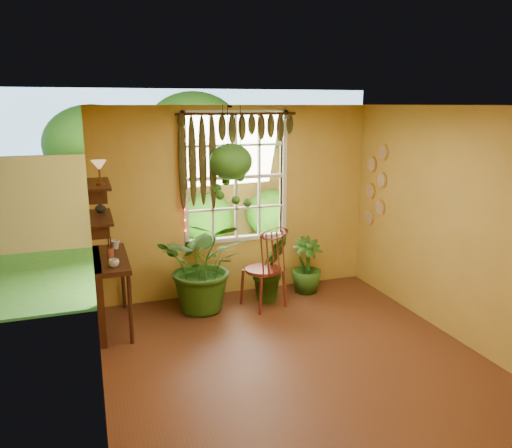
# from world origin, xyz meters

# --- Properties ---
(floor) EXTENTS (4.50, 4.50, 0.00)m
(floor) POSITION_xyz_m (0.00, 0.00, 0.00)
(floor) COLOR #5B2A1A
(floor) RESTS_ON ground
(ceiling) EXTENTS (4.50, 4.50, 0.00)m
(ceiling) POSITION_xyz_m (0.00, 0.00, 2.70)
(ceiling) COLOR silver
(ceiling) RESTS_ON wall_back
(wall_back) EXTENTS (4.00, 0.00, 4.00)m
(wall_back) POSITION_xyz_m (0.00, 2.25, 1.35)
(wall_back) COLOR gold
(wall_back) RESTS_ON floor
(wall_left) EXTENTS (0.00, 4.50, 4.50)m
(wall_left) POSITION_xyz_m (-2.00, 0.00, 1.35)
(wall_left) COLOR gold
(wall_left) RESTS_ON floor
(wall_right) EXTENTS (0.00, 4.50, 4.50)m
(wall_right) POSITION_xyz_m (2.00, 0.00, 1.35)
(wall_right) COLOR gold
(wall_right) RESTS_ON floor
(window) EXTENTS (1.52, 0.10, 1.86)m
(window) POSITION_xyz_m (0.00, 2.28, 1.70)
(window) COLOR white
(window) RESTS_ON wall_back
(valance_vine) EXTENTS (1.70, 0.12, 1.10)m
(valance_vine) POSITION_xyz_m (-0.08, 2.16, 2.28)
(valance_vine) COLOR #39190F
(valance_vine) RESTS_ON window
(string_lights) EXTENTS (0.03, 0.03, 1.54)m
(string_lights) POSITION_xyz_m (-0.76, 2.19, 1.75)
(string_lights) COLOR #FF2633
(string_lights) RESTS_ON window
(wall_plates) EXTENTS (0.04, 0.32, 1.10)m
(wall_plates) POSITION_xyz_m (1.98, 1.79, 1.55)
(wall_plates) COLOR #F8EACA
(wall_plates) RESTS_ON wall_right
(counter_ledge) EXTENTS (0.40, 1.20, 0.90)m
(counter_ledge) POSITION_xyz_m (-1.91, 1.60, 0.55)
(counter_ledge) COLOR #39190F
(counter_ledge) RESTS_ON floor
(shelf_lower) EXTENTS (0.25, 0.90, 0.04)m
(shelf_lower) POSITION_xyz_m (-1.88, 1.60, 1.40)
(shelf_lower) COLOR #39190F
(shelf_lower) RESTS_ON wall_left
(shelf_upper) EXTENTS (0.25, 0.90, 0.04)m
(shelf_upper) POSITION_xyz_m (-1.88, 1.60, 1.80)
(shelf_upper) COLOR #39190F
(shelf_upper) RESTS_ON wall_left
(backyard) EXTENTS (14.00, 10.00, 12.00)m
(backyard) POSITION_xyz_m (0.24, 6.87, 1.28)
(backyard) COLOR #27621C
(backyard) RESTS_ON ground
(windsor_chair) EXTENTS (0.63, 0.64, 1.32)m
(windsor_chair) POSITION_xyz_m (0.19, 1.58, 0.38)
(windsor_chair) COLOR maroon
(windsor_chair) RESTS_ON floor
(potted_plant_left) EXTENTS (1.44, 1.36, 1.28)m
(potted_plant_left) POSITION_xyz_m (-0.61, 1.72, 0.64)
(potted_plant_left) COLOR #235416
(potted_plant_left) RESTS_ON floor
(potted_plant_mid) EXTENTS (0.56, 0.47, 0.94)m
(potted_plant_mid) POSITION_xyz_m (0.34, 1.76, 0.47)
(potted_plant_mid) COLOR #235416
(potted_plant_mid) RESTS_ON floor
(potted_plant_right) EXTENTS (0.48, 0.48, 0.82)m
(potted_plant_right) POSITION_xyz_m (0.95, 1.89, 0.41)
(potted_plant_right) COLOR #235416
(potted_plant_right) RESTS_ON floor
(hanging_basket) EXTENTS (0.58, 0.58, 1.39)m
(hanging_basket) POSITION_xyz_m (-0.15, 2.02, 1.89)
(hanging_basket) COLOR black
(hanging_basket) RESTS_ON ceiling
(cup_a) EXTENTS (0.15, 0.15, 0.09)m
(cup_a) POSITION_xyz_m (-1.78, 1.20, 0.95)
(cup_a) COLOR silver
(cup_a) RESTS_ON counter_ledge
(cup_b) EXTENTS (0.16, 0.16, 0.11)m
(cup_b) POSITION_xyz_m (-1.72, 1.95, 0.96)
(cup_b) COLOR beige
(cup_b) RESTS_ON counter_ledge
(brush_jar) EXTENTS (0.08, 0.08, 0.31)m
(brush_jar) POSITION_xyz_m (-1.80, 1.62, 1.02)
(brush_jar) COLOR #98432C
(brush_jar) RESTS_ON counter_ledge
(shelf_vase) EXTENTS (0.13, 0.13, 0.13)m
(shelf_vase) POSITION_xyz_m (-1.87, 1.81, 1.48)
(shelf_vase) COLOR #B2AD99
(shelf_vase) RESTS_ON shelf_lower
(tiffany_lamp) EXTENTS (0.17, 0.17, 0.28)m
(tiffany_lamp) POSITION_xyz_m (-1.86, 1.39, 2.03)
(tiffany_lamp) COLOR brown
(tiffany_lamp) RESTS_ON shelf_upper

